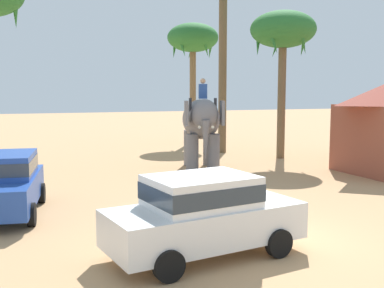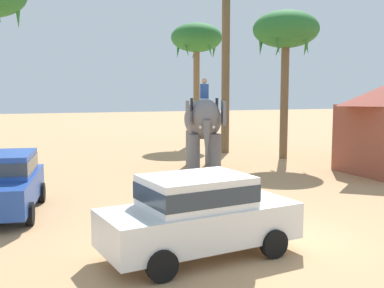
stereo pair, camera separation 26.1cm
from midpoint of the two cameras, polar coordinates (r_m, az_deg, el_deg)
ground_plane at (r=11.12m, az=6.80°, el=-11.54°), size 120.00×120.00×0.00m
car_sedan_foreground at (r=9.87m, az=0.62°, el=-8.22°), size 4.34×2.43×1.70m
car_parked_far_side at (r=14.07m, az=-22.14°, el=-4.21°), size 2.26×4.28×1.70m
elephant_with_mahout at (r=20.21m, az=0.78°, el=2.50°), size 2.45×4.02×3.88m
palm_tree_behind_elephant at (r=30.33m, az=-0.15°, el=12.31°), size 3.20×3.20×7.53m
palm_tree_far_back at (r=24.08m, az=10.57°, el=12.98°), size 3.20×3.20×7.23m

